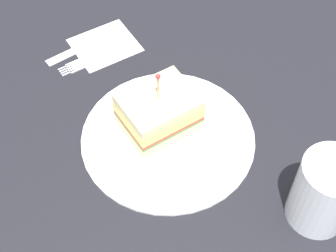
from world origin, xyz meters
TOP-DOWN VIEW (x-y plane):
  - ground_plane at (0.00, 0.00)cm, footprint 102.96×102.96cm
  - plate at (0.00, 0.00)cm, footprint 24.17×24.17cm
  - sandwich_half_center at (-2.18, 1.20)cm, footprint 11.50×12.40cm
  - drink_glass at (21.72, -0.59)cm, footprint 7.47×7.47cm
  - napkin at (-18.38, 10.92)cm, footprint 12.42×12.83cm
  - fork at (-18.58, 6.66)cm, footprint 6.78×12.03cm
  - knife at (-21.40, 8.29)cm, footprint 6.39×13.09cm

SIDE VIEW (x-z plane):
  - ground_plane at x=0.00cm, z-range -2.00..0.00cm
  - napkin at x=-18.38cm, z-range 0.00..0.15cm
  - fork at x=-18.58cm, z-range 0.00..0.35cm
  - knife at x=-21.40cm, z-range 0.00..0.35cm
  - plate at x=0.00cm, z-range 0.00..0.84cm
  - sandwich_half_center at x=-2.18cm, z-range -1.38..8.42cm
  - drink_glass at x=21.72cm, z-range -0.37..9.87cm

